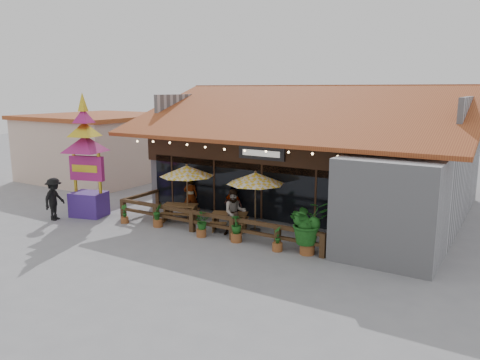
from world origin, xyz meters
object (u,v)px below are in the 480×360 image
Objects in this scene: picnic_table_left at (180,209)px; pedestrian at (54,199)px; picnic_table_right at (230,218)px; umbrella_right at (255,178)px; thai_sign_tower at (85,147)px; tropical_plant at (308,223)px; umbrella_left at (187,171)px.

pedestrian is (-4.87, -3.00, 0.49)m from picnic_table_left.
pedestrian reaches higher than picnic_table_right.
picnic_table_left is at bearing -174.42° from umbrella_right.
picnic_table_right is at bearing -158.20° from umbrella_right.
pedestrian is (-0.78, -1.28, -2.28)m from thai_sign_tower.
tropical_plant reaches higher than picnic_table_left.
tropical_plant reaches higher than pedestrian.
umbrella_right is 8.15m from thai_sign_tower.
picnic_table_right is 7.52m from thai_sign_tower.
umbrella_right is 1.35× the size of pedestrian.
picnic_table_right is 4.23m from tropical_plant.
tropical_plant is (3.02, -1.46, -1.09)m from umbrella_right.
umbrella_right is 1.40× the size of picnic_table_right.
thai_sign_tower is 2.73m from pedestrian.
tropical_plant is (6.74, -1.10, 0.67)m from picnic_table_left.
umbrella_left reaches higher than umbrella_right.
umbrella_right is 1.31× the size of tropical_plant.
umbrella_right is at bearing 154.14° from tropical_plant.
picnic_table_right is at bearing -0.96° from picnic_table_left.
tropical_plant is (10.83, 0.61, -2.10)m from thai_sign_tower.
umbrella_left is 0.43× the size of thai_sign_tower.
picnic_table_left is 1.00× the size of picnic_table_right.
umbrella_right is at bearing 3.83° from umbrella_left.
tropical_plant is 11.77m from pedestrian.
pedestrian is at bearing -170.74° from tropical_plant.
picnic_table_left is 5.23m from thai_sign_tower.
pedestrian is at bearing -148.41° from picnic_table_left.
thai_sign_tower is at bearing -176.77° from tropical_plant.
picnic_table_right is 0.93× the size of tropical_plant.
thai_sign_tower is at bearing -157.28° from picnic_table_left.
picnic_table_left is at bearing 179.04° from picnic_table_right.
tropical_plant is 1.04× the size of pedestrian.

